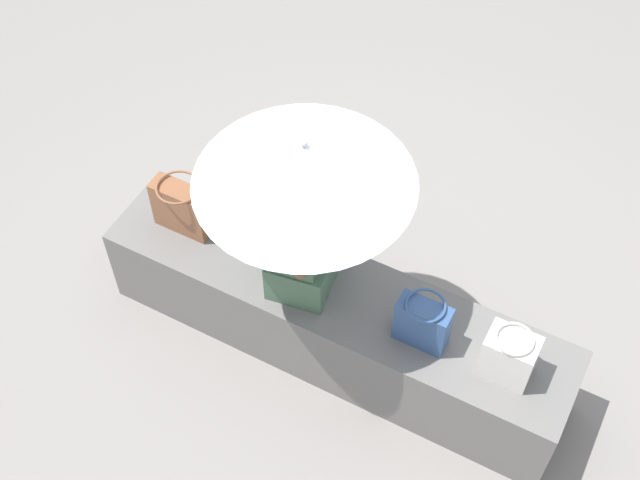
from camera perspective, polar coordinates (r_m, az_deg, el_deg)
name	(u,v)px	position (r m, az deg, el deg)	size (l,w,h in m)	color
ground_plane	(334,346)	(4.56, 0.94, -6.96)	(14.00, 14.00, 0.00)	gray
stone_bench	(335,320)	(4.35, 0.98, -5.26)	(2.36, 0.51, 0.50)	slate
person_seated	(303,228)	(3.87, -1.10, 0.76)	(0.33, 0.49, 0.90)	#47664C
parasol	(304,165)	(3.42, -1.03, 4.95)	(0.92, 0.92, 1.04)	#B7B7BC
handbag_black	(423,323)	(3.90, 6.73, -5.39)	(0.24, 0.18, 0.28)	#335184
tote_bag_canvas	(509,356)	(3.88, 12.27, -7.39)	(0.22, 0.17, 0.27)	silver
shoulder_bag_spare	(182,207)	(4.32, -9.02, 2.16)	(0.29, 0.22, 0.30)	brown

